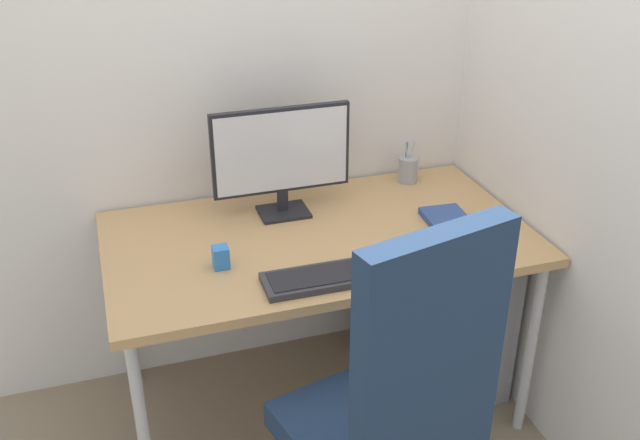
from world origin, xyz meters
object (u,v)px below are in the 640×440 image
office_chair (397,407)px  notebook (445,217)px  desk_clamp_accessory (221,257)px  monitor (281,155)px  filing_cabinet (431,314)px  mouse (440,247)px  pen_holder (408,169)px  keyboard (339,275)px

office_chair → notebook: size_ratio=8.12×
office_chair → desk_clamp_accessory: office_chair is taller
office_chair → monitor: bearing=93.2°
notebook → filing_cabinet: bearing=82.7°
monitor → desk_clamp_accessory: (-0.29, -0.31, -0.19)m
mouse → pen_holder: bearing=89.6°
office_chair → mouse: office_chair is taller
pen_holder → monitor: bearing=-168.5°
filing_cabinet → monitor: monitor is taller
pen_holder → keyboard: bearing=-129.6°
pen_holder → desk_clamp_accessory: size_ratio=2.35×
monitor → filing_cabinet: bearing=-17.4°
pen_holder → office_chair: bearing=-115.0°
pen_holder → notebook: bearing=-91.5°
filing_cabinet → pen_holder: (-0.00, 0.28, 0.51)m
filing_cabinet → monitor: size_ratio=1.20×
office_chair → keyboard: office_chair is taller
filing_cabinet → notebook: size_ratio=4.05×
monitor → notebook: bearing=-23.8°
office_chair → desk_clamp_accessory: 0.74m
office_chair → desk_clamp_accessory: (-0.34, 0.63, 0.17)m
notebook → monitor: bearing=160.5°
monitor → notebook: monitor is taller
mouse → notebook: 0.24m
notebook → mouse: bearing=-116.2°
pen_holder → filing_cabinet: bearing=-89.2°
desk_clamp_accessory → mouse: bearing=-10.3°
desk_clamp_accessory → monitor: bearing=47.4°
notebook → pen_holder: bearing=92.8°
filing_cabinet → notebook: (-0.01, -0.06, 0.47)m
keyboard → notebook: keyboard is taller
keyboard → mouse: 0.37m
mouse → pen_holder: (0.13, 0.55, 0.03)m
office_chair → notebook: office_chair is taller
notebook → desk_clamp_accessory: size_ratio=2.03×
filing_cabinet → desk_clamp_accessory: size_ratio=8.22×
filing_cabinet → keyboard: keyboard is taller
mouse → monitor: bearing=146.1°
filing_cabinet → desk_clamp_accessory: 0.98m
monitor → keyboard: (0.05, -0.49, -0.21)m
keyboard → pen_holder: pen_holder is taller
office_chair → filing_cabinet: office_chair is taller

